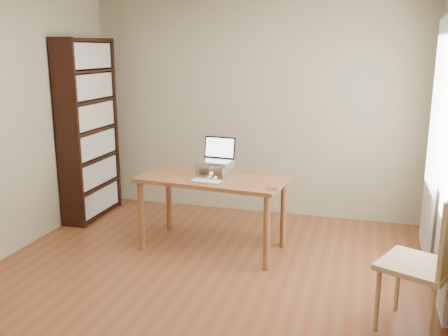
# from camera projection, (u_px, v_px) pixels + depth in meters

# --- Properties ---
(room) EXTENTS (4.04, 4.54, 2.64)m
(room) POSITION_uv_depth(u_px,v_px,m) (195.00, 139.00, 3.85)
(room) COLOR brown
(room) RESTS_ON ground
(bookshelf) EXTENTS (0.30, 0.90, 2.10)m
(bookshelf) POSITION_uv_depth(u_px,v_px,m) (89.00, 130.00, 5.85)
(bookshelf) COLOR black
(bookshelf) RESTS_ON ground
(curtains) EXTENTS (0.03, 1.90, 2.25)m
(curtains) POSITION_uv_depth(u_px,v_px,m) (443.00, 149.00, 4.12)
(curtains) COLOR silver
(curtains) RESTS_ON ground
(desk) EXTENTS (1.48, 0.85, 0.75)m
(desk) POSITION_uv_depth(u_px,v_px,m) (213.00, 186.00, 4.93)
(desk) COLOR brown
(desk) RESTS_ON ground
(laptop_stand) EXTENTS (0.32, 0.25, 0.13)m
(laptop_stand) POSITION_uv_depth(u_px,v_px,m) (215.00, 167.00, 4.97)
(laptop_stand) COLOR silver
(laptop_stand) RESTS_ON desk
(laptop) EXTENTS (0.35, 0.30, 0.23)m
(laptop) POSITION_uv_depth(u_px,v_px,m) (217.00, 155.00, 5.00)
(laptop) COLOR silver
(laptop) RESTS_ON laptop_stand
(keyboard) EXTENTS (0.30, 0.14, 0.02)m
(keyboard) POSITION_uv_depth(u_px,v_px,m) (206.00, 181.00, 4.70)
(keyboard) COLOR silver
(keyboard) RESTS_ON desk
(coaster) EXTENTS (0.10, 0.10, 0.01)m
(coaster) POSITION_uv_depth(u_px,v_px,m) (272.00, 189.00, 4.47)
(coaster) COLOR #502C1B
(coaster) RESTS_ON desk
(cat) EXTENTS (0.23, 0.47, 0.14)m
(cat) POSITION_uv_depth(u_px,v_px,m) (218.00, 169.00, 5.00)
(cat) COLOR #4D443C
(cat) RESTS_ON desk
(chair) EXTENTS (0.62, 0.61, 1.05)m
(chair) POSITION_uv_depth(u_px,v_px,m) (430.00, 257.00, 3.47)
(chair) COLOR tan
(chair) RESTS_ON ground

